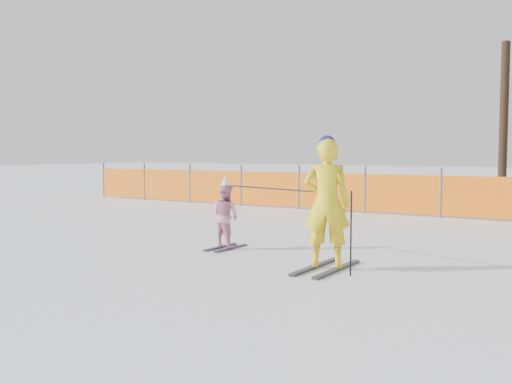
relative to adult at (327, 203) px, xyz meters
The scene contains 5 objects.
ground 1.72m from the adult, behind, with size 120.00×120.00×0.00m, color white.
adult is the anchor object (origin of this frame).
child 2.31m from the adult, 163.50° to the left, with size 0.57×0.90×1.24m.
ski_poles 0.56m from the adult, 165.85° to the left, with size 2.53×0.83×1.13m.
safety_fence 8.44m from the adult, 120.40° to the left, with size 16.15×0.06×1.25m.
Camera 1 is at (4.83, -7.09, 1.63)m, focal length 40.00 mm.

